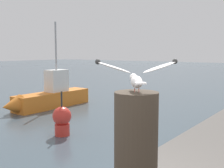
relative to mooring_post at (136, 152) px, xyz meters
The scene contains 4 objects.
mooring_post is the anchor object (origin of this frame).
seagull 0.65m from the mooring_post, 43.19° to the left, with size 0.54×0.56×0.27m.
boat_orange 10.70m from the mooring_post, 52.55° to the left, with size 4.41×0.94×3.82m.
channel_buoy 6.39m from the mooring_post, 51.63° to the left, with size 0.56×0.56×1.33m.
Camera 1 is at (-1.66, -1.80, 2.52)m, focal length 46.39 mm.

